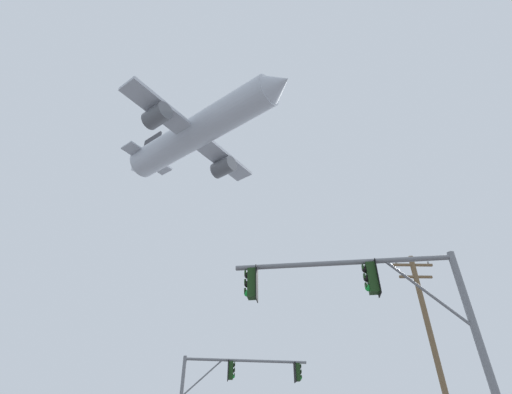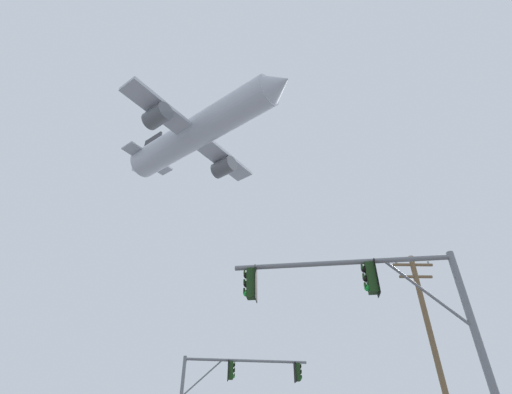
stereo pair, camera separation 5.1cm
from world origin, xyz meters
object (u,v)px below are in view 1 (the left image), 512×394
utility_pole (434,348)px  signal_pole_far (229,384)px  signal_pole_near (382,306)px  airplane (198,132)px

utility_pole → signal_pole_far: bearing=162.7°
signal_pole_near → airplane: size_ratio=0.25×
signal_pole_far → signal_pole_near: bearing=-68.8°
signal_pole_near → airplane: 44.69m
utility_pole → signal_pole_near: bearing=-121.4°
signal_pole_near → utility_pole: (5.42, 8.88, 0.84)m
signal_pole_near → utility_pole: 10.44m
signal_pole_far → utility_pole: utility_pole is taller
signal_pole_near → signal_pole_far: signal_pole_near is taller
signal_pole_far → utility_pole: size_ratio=0.66×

